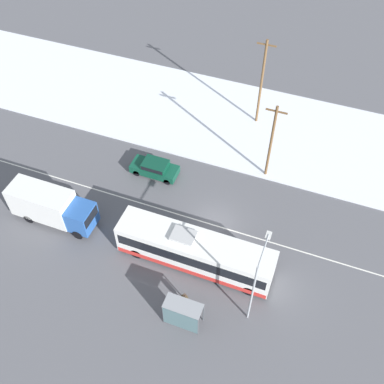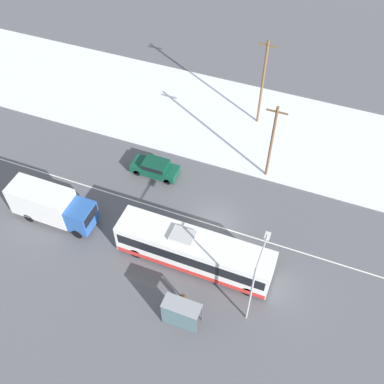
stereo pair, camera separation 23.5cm
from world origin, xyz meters
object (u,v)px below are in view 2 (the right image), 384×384
object	(u,v)px
sedan_car	(155,167)
bus_shelter	(180,314)
utility_pole_roadside	(272,142)
city_bus	(194,251)
box_truck	(51,205)
streetlamp	(255,279)
utility_pole_snowlot	(263,83)
pedestrian_at_stop	(183,298)

from	to	relation	value
sedan_car	bus_shelter	world-z (taller)	bus_shelter
utility_pole_roadside	city_bus	bearing A→B (deg)	-103.90
sedan_car	box_truck	bearing A→B (deg)	53.56
utility_pole_roadside	box_truck	bearing A→B (deg)	-143.48
sedan_car	bus_shelter	size ratio (longest dim) A/B	1.63
bus_shelter	streetlamp	xyz separation A→B (m)	(4.19, 2.85, 2.74)
city_bus	utility_pole_roadside	size ratio (longest dim) A/B	1.54
bus_shelter	utility_pole_snowlot	xyz separation A→B (m)	(-1.01, 23.31, 3.17)
sedan_car	utility_pole_snowlot	size ratio (longest dim) A/B	0.47
bus_shelter	box_truck	bearing A→B (deg)	159.79
box_truck	utility_pole_snowlot	xyz separation A→B (m)	(12.53, 18.33, 3.06)
city_bus	utility_pole_snowlot	world-z (taller)	utility_pole_snowlot
sedan_car	utility_pole_snowlot	distance (m)	13.11
city_bus	box_truck	size ratio (longest dim) A/B	1.68
city_bus	pedestrian_at_stop	distance (m)	3.75
bus_shelter	sedan_car	bearing A→B (deg)	121.16
city_bus	sedan_car	size ratio (longest dim) A/B	2.80
pedestrian_at_stop	city_bus	bearing A→B (deg)	99.08
city_bus	utility_pole_roadside	world-z (taller)	utility_pole_roadside
box_truck	sedan_car	bearing A→B (deg)	53.56
box_truck	streetlamp	bearing A→B (deg)	-6.85
streetlamp	bus_shelter	bearing A→B (deg)	-145.74
city_bus	box_truck	world-z (taller)	city_bus
city_bus	bus_shelter	xyz separation A→B (m)	(0.97, -5.15, 0.08)
utility_pole_roadside	utility_pole_snowlot	distance (m)	7.55
pedestrian_at_stop	bus_shelter	xyz separation A→B (m)	(0.38, -1.50, 0.71)
box_truck	streetlamp	xyz separation A→B (m)	(17.72, -2.13, 2.63)
sedan_car	streetlamp	size ratio (longest dim) A/B	0.64
city_bus	box_truck	xyz separation A→B (m)	(-12.57, -0.16, 0.18)
sedan_car	streetlamp	world-z (taller)	streetlamp
bus_shelter	utility_pole_roadside	xyz separation A→B (m)	(1.80, 16.34, 2.46)
sedan_car	utility_pole_roadside	world-z (taller)	utility_pole_roadside
box_truck	bus_shelter	bearing A→B (deg)	-20.21
box_truck	sedan_car	distance (m)	9.79
pedestrian_at_stop	utility_pole_snowlot	bearing A→B (deg)	91.64
box_truck	utility_pole_roadside	bearing A→B (deg)	36.52
pedestrian_at_stop	utility_pole_snowlot	xyz separation A→B (m)	(-0.62, 21.82, 3.88)
streetlamp	utility_pole_snowlot	xyz separation A→B (m)	(-5.19, 20.46, 0.43)
utility_pole_roadside	streetlamp	bearing A→B (deg)	-79.97
streetlamp	utility_pole_roadside	distance (m)	13.70
box_truck	bus_shelter	size ratio (longest dim) A/B	2.71
utility_pole_roadside	utility_pole_snowlot	world-z (taller)	utility_pole_snowlot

